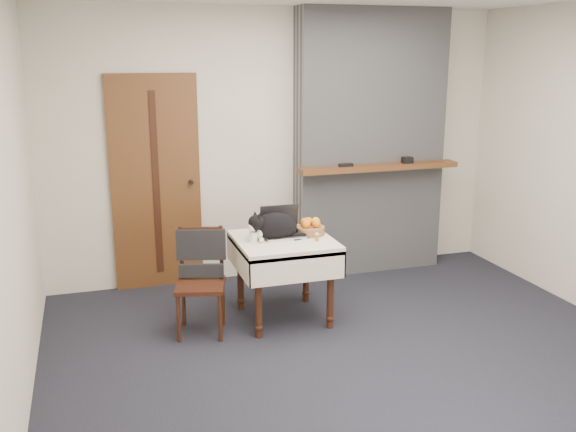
% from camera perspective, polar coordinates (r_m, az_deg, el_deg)
% --- Properties ---
extents(ground, '(4.50, 4.50, 0.00)m').
position_cam_1_polar(ground, '(4.86, 6.18, -12.39)').
color(ground, black).
rests_on(ground, ground).
extents(room_shell, '(4.52, 4.01, 2.61)m').
position_cam_1_polar(room_shell, '(4.79, 4.51, 9.31)').
color(room_shell, beige).
rests_on(room_shell, ground).
extents(door, '(0.82, 0.10, 2.00)m').
position_cam_1_polar(door, '(6.08, -11.67, 2.87)').
color(door, brown).
rests_on(door, ground).
extents(chimney, '(1.62, 0.48, 2.60)m').
position_cam_1_polar(chimney, '(6.46, 7.28, 6.40)').
color(chimney, gray).
rests_on(chimney, ground).
extents(side_table, '(0.78, 0.78, 0.70)m').
position_cam_1_polar(side_table, '(5.29, -0.38, -3.19)').
color(side_table, '#351D0E').
rests_on(side_table, ground).
extents(laptop, '(0.33, 0.29, 0.25)m').
position_cam_1_polar(laptop, '(5.33, -0.57, -1.10)').
color(laptop, '#B7B7BC').
rests_on(laptop, side_table).
extents(cat, '(0.53, 0.27, 0.25)m').
position_cam_1_polar(cat, '(5.22, -1.08, -0.89)').
color(cat, black).
rests_on(cat, side_table).
extents(cream_jar, '(0.07, 0.07, 0.08)m').
position_cam_1_polar(cream_jar, '(5.17, -3.09, -1.86)').
color(cream_jar, white).
rests_on(cream_jar, side_table).
extents(pill_bottle, '(0.03, 0.03, 0.07)m').
position_cam_1_polar(pill_bottle, '(5.18, 2.58, -1.86)').
color(pill_bottle, '#A26013').
rests_on(pill_bottle, side_table).
extents(fruit_basket, '(0.24, 0.24, 0.14)m').
position_cam_1_polar(fruit_basket, '(5.36, 2.00, -1.07)').
color(fruit_basket, olive).
rests_on(fruit_basket, side_table).
extents(desk_clutter, '(0.15, 0.02, 0.01)m').
position_cam_1_polar(desk_clutter, '(5.32, 1.42, -1.76)').
color(desk_clutter, black).
rests_on(desk_clutter, side_table).
extents(chair, '(0.47, 0.46, 0.84)m').
position_cam_1_polar(chair, '(5.15, -7.75, -4.38)').
color(chair, '#351D0E').
rests_on(chair, ground).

